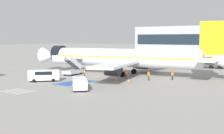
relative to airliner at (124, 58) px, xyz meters
The scene contains 20 objects.
ground_plane 4.18m from the airliner, 161.88° to the right, with size 600.00×600.00×0.00m, color gray.
apron_leadline_yellow 3.75m from the airliner, behind, with size 0.20×77.79×0.01m, color gold.
apron_stand_patch_blue 14.78m from the airliner, 92.73° to the right, with size 4.09×8.10×0.01m, color #2856A8.
apron_walkway_bar_0 26.39m from the airliner, 96.77° to the right, with size 0.44×3.60×0.01m, color silver.
apron_walkway_bar_1 26.28m from the airliner, 94.15° to the right, with size 0.44×3.60×0.01m, color silver.
apron_walkway_bar_2 26.22m from the airliner, 91.51° to the right, with size 0.44×3.60×0.01m, color silver.
apron_walkway_bar_3 26.22m from the airliner, 88.86° to the right, with size 0.44×3.60×0.01m, color silver.
airliner is the anchor object (origin of this frame).
boarding_stairs_forward 11.25m from the airliner, 146.20° to the right, with size 2.98×5.48×4.17m.
fuel_tanker 27.88m from the airliner, 71.29° to the left, with size 8.74×3.76×3.54m.
service_van_1 18.02m from the airliner, 109.93° to the right, with size 5.01×5.32×2.11m.
service_van_2 20.37m from the airliner, 75.16° to the right, with size 5.36×5.34×1.75m.
ground_crew_0 9.94m from the airliner, 27.74° to the right, with size 0.49×0.41×1.84m.
ground_crew_1 9.13m from the airliner, 123.22° to the right, with size 0.44×0.48×1.63m.
ground_crew_2 12.03m from the airliner, ahead, with size 0.24×0.44×1.77m.
ground_crew_3 6.44m from the airliner, 51.70° to the right, with size 0.31×0.47×1.77m.
traffic_cone_0 10.90m from the airliner, 51.07° to the right, with size 0.53×0.53×0.59m.
traffic_cone_1 19.66m from the airliner, 164.87° to the right, with size 0.46×0.46×0.51m.
traffic_cone_2 9.56m from the airliner, 64.60° to the right, with size 0.58×0.58×0.64m.
terminal_building 80.35m from the airliner, 94.38° to the left, with size 76.94×12.10×13.21m.
Camera 1 is at (39.02, -53.48, 7.81)m, focal length 50.00 mm.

